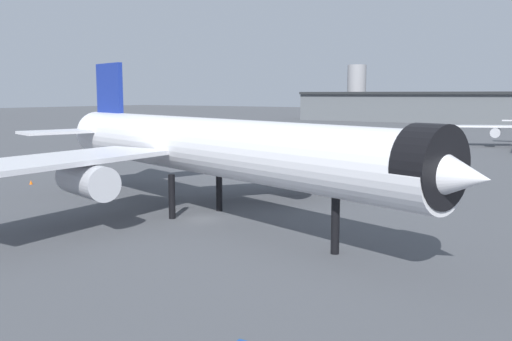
{
  "coord_description": "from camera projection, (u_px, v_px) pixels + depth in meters",
  "views": [
    {
      "loc": [
        36.33,
        -45.04,
        12.81
      ],
      "look_at": [
        7.53,
        -1.29,
        5.78
      ],
      "focal_mm": 40.06,
      "sensor_mm": 36.0,
      "label": 1
    }
  ],
  "objects": [
    {
      "name": "airliner_near_gate",
      "position": [
        208.0,
        147.0,
        58.39
      ],
      "size": [
        59.49,
        53.07,
        16.76
      ],
      "rotation": [
        0.0,
        0.0,
        -0.29
      ],
      "color": "white",
      "rests_on": "ground"
    },
    {
      "name": "traffic_cone_near_nose",
      "position": [
        31.0,
        182.0,
        81.5
      ],
      "size": [
        0.48,
        0.48,
        0.6
      ],
      "primitive_type": "cone",
      "color": "#F2600C",
      "rests_on": "ground"
    },
    {
      "name": "ground",
      "position": [
        202.0,
        219.0,
        58.79
      ],
      "size": [
        900.0,
        900.0,
        0.0
      ],
      "primitive_type": "plane",
      "color": "#4C4F54"
    }
  ]
}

